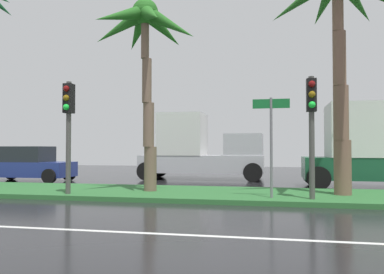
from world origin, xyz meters
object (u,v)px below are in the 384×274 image
at_px(traffic_signal_median_right, 312,114).
at_px(street_name_sign, 271,133).
at_px(box_truck_following, 383,150).
at_px(palm_tree_centre, 338,10).
at_px(traffic_signal_median_left, 68,116).
at_px(car_in_traffic_leading, 28,165).
at_px(palm_tree_centre_left, 145,36).
at_px(box_truck_lead, 201,150).

xyz_separation_m(traffic_signal_median_right, street_name_sign, (-1.16, 0.12, -0.54)).
distance_m(traffic_signal_median_right, street_name_sign, 1.28).
bearing_deg(box_truck_following, palm_tree_centre, -119.48).
xyz_separation_m(traffic_signal_median_left, street_name_sign, (6.47, 0.36, -0.59)).
relative_size(traffic_signal_median_right, car_in_traffic_leading, 0.83).
xyz_separation_m(traffic_signal_median_right, box_truck_following, (3.25, 5.31, -1.07)).
relative_size(palm_tree_centre_left, car_in_traffic_leading, 1.55).
relative_size(car_in_traffic_leading, box_truck_following, 0.67).
height_order(traffic_signal_median_right, box_truck_following, traffic_signal_median_right).
bearing_deg(palm_tree_centre, palm_tree_centre_left, -178.03).
bearing_deg(box_truck_lead, palm_tree_centre, -51.27).
distance_m(street_name_sign, car_in_traffic_leading, 13.01).
distance_m(traffic_signal_median_left, traffic_signal_median_right, 7.63).
height_order(palm_tree_centre_left, box_truck_following, palm_tree_centre_left).
xyz_separation_m(palm_tree_centre_left, box_truck_following, (8.70, 4.29, -3.97)).
bearing_deg(street_name_sign, box_truck_following, 49.67).
height_order(palm_tree_centre, traffic_signal_median_left, palm_tree_centre).
bearing_deg(box_truck_lead, traffic_signal_median_left, -107.63).
bearing_deg(car_in_traffic_leading, street_name_sign, -24.35).
bearing_deg(car_in_traffic_leading, traffic_signal_median_right, -22.84).
bearing_deg(palm_tree_centre, traffic_signal_median_left, -170.22).
relative_size(traffic_signal_median_right, box_truck_lead, 0.56).
bearing_deg(traffic_signal_median_left, palm_tree_centre_left, 30.07).
xyz_separation_m(palm_tree_centre, traffic_signal_median_left, (-8.57, -1.48, -3.39)).
relative_size(traffic_signal_median_left, box_truck_following, 0.57).
height_order(palm_tree_centre_left, box_truck_lead, palm_tree_centre_left).
height_order(palm_tree_centre_left, palm_tree_centre, palm_tree_centre).
bearing_deg(box_truck_lead, palm_tree_centre_left, -94.59).
xyz_separation_m(traffic_signal_median_left, car_in_traffic_leading, (-5.33, 5.70, -1.84)).
bearing_deg(car_in_traffic_leading, box_truck_following, -0.52).
distance_m(car_in_traffic_leading, box_truck_following, 16.22).
height_order(traffic_signal_median_left, car_in_traffic_leading, traffic_signal_median_left).
bearing_deg(traffic_signal_median_right, traffic_signal_median_left, -178.19).
xyz_separation_m(palm_tree_centre, traffic_signal_median_right, (-0.94, -1.24, -3.43)).
relative_size(box_truck_lead, box_truck_following, 1.00).
height_order(traffic_signal_median_right, box_truck_lead, traffic_signal_median_right).
height_order(palm_tree_centre_left, traffic_signal_median_right, palm_tree_centre_left).
height_order(traffic_signal_median_left, box_truck_lead, traffic_signal_median_left).
xyz_separation_m(palm_tree_centre_left, box_truck_lead, (0.60, 7.45, -3.97)).
height_order(street_name_sign, car_in_traffic_leading, street_name_sign).
relative_size(palm_tree_centre_left, box_truck_lead, 1.04).
distance_m(palm_tree_centre_left, car_in_traffic_leading, 9.90).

